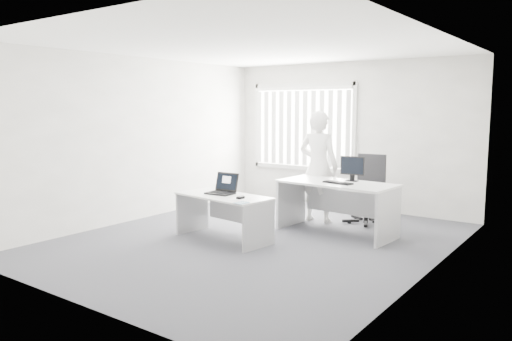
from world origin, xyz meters
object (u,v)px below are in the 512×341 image
Objects in this scene: desk_near at (223,207)px; laptop at (220,184)px; person at (318,167)px; office_chair at (367,202)px; monitor at (352,169)px; desk_far at (336,197)px.

desk_near is 3.89× the size of laptop.
desk_near is 2.00m from person.
person reaches higher than laptop.
laptop is (-0.64, -1.83, -0.13)m from person.
person reaches higher than desk_near.
office_chair is 1.02m from person.
office_chair is 2.98× the size of monitor.
office_chair reaches higher than desk_near.
monitor is (1.43, 1.49, 0.18)m from laptop.
person is 4.80× the size of laptop.
desk_far is at bearing 132.65° from person.
desk_far reaches higher than desk_near.
person is at bearing 80.50° from desk_near.
office_chair is 2.93× the size of laptop.
office_chair is at bearing -156.28° from person.
monitor reaches higher than desk_near.
monitor reaches higher than laptop.
desk_near is 0.81× the size of person.
monitor reaches higher than desk_far.
monitor is (0.14, 0.24, 0.42)m from desk_far.
desk_near is at bearing -21.75° from laptop.
monitor is at bearing -90.76° from office_chair.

